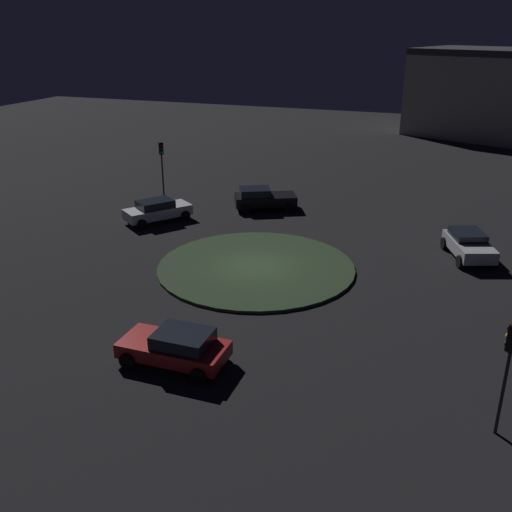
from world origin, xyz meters
The scene contains 8 objects.
ground_plane centered at (0.00, 0.00, 0.00)m, with size 119.12×119.12×0.00m, color black.
roundabout_island centered at (0.00, 0.00, 0.08)m, with size 10.52×10.52×0.15m, color #2D4228.
car_white centered at (5.07, 8.81, 0.77)m, with size 4.51×3.90×1.46m.
car_black centered at (10.05, 3.22, 0.79)m, with size 3.58×4.63×1.51m.
car_red centered at (-9.76, -0.39, 0.74)m, with size 2.13×4.15×1.42m.
car_silver centered at (5.56, -10.53, 0.77)m, with size 4.25×3.16×1.43m.
traffic_light_northeast centered at (10.34, 11.25, 2.92)m, with size 0.38×0.39×4.10m.
traffic_light_southwest centered at (-9.79, -11.82, 2.81)m, with size 0.38×0.39×3.93m.
Camera 1 is at (-26.56, -9.90, 12.24)m, focal length 40.53 mm.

